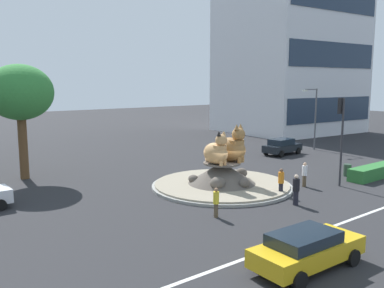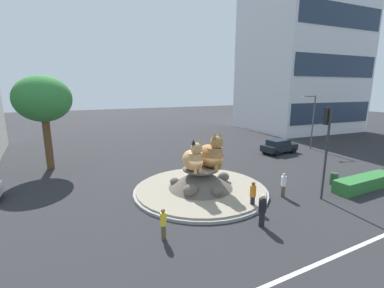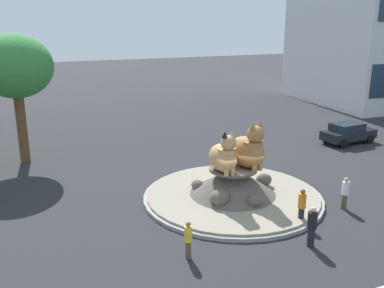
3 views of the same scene
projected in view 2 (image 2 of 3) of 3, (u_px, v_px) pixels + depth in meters
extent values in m
plane|color=#28282B|center=(200.00, 191.00, 18.01)|extent=(160.00, 160.00, 0.00)
cube|color=silver|center=(306.00, 269.00, 10.21)|extent=(112.00, 0.20, 0.01)
cylinder|color=gray|center=(201.00, 190.00, 17.99)|extent=(9.26, 9.26, 0.18)
cylinder|color=gray|center=(201.00, 188.00, 17.96)|extent=(8.89, 8.89, 0.11)
cone|color=#564F47|center=(201.00, 178.00, 17.80)|extent=(4.46, 4.46, 1.40)
cylinder|color=#564F47|center=(201.00, 169.00, 17.67)|extent=(2.45, 2.45, 0.12)
ellipsoid|color=#564F47|center=(223.00, 177.00, 18.96)|extent=(0.88, 0.76, 0.70)
ellipsoid|color=#564F47|center=(201.00, 176.00, 19.38)|extent=(0.68, 0.56, 0.54)
ellipsoid|color=#564F47|center=(175.00, 182.00, 18.29)|extent=(0.67, 0.73, 0.54)
ellipsoid|color=#564F47|center=(191.00, 190.00, 16.38)|extent=(0.99, 0.96, 0.79)
ellipsoid|color=#564F47|center=(218.00, 192.00, 16.33)|extent=(0.80, 0.62, 0.64)
ellipsoid|color=tan|center=(193.00, 160.00, 17.07)|extent=(1.26, 1.93, 1.38)
cylinder|color=tan|center=(195.00, 159.00, 16.71)|extent=(0.92, 0.92, 0.86)
sphere|color=tan|center=(196.00, 148.00, 16.43)|extent=(0.76, 0.76, 0.76)
torus|color=tan|center=(191.00, 165.00, 18.00)|extent=(0.79, 0.79, 0.17)
cone|color=tan|center=(199.00, 141.00, 16.44)|extent=(0.32, 0.32, 0.31)
cone|color=black|center=(194.00, 142.00, 16.25)|extent=(0.32, 0.32, 0.31)
cylinder|color=tan|center=(200.00, 170.00, 16.66)|extent=(0.24, 0.24, 0.34)
cylinder|color=tan|center=(196.00, 171.00, 16.51)|extent=(0.24, 0.24, 0.34)
ellipsoid|color=#9E703D|center=(210.00, 156.00, 17.73)|extent=(1.90, 2.47, 1.59)
cylinder|color=#9E703D|center=(215.00, 155.00, 17.37)|extent=(1.26, 1.26, 1.00)
sphere|color=#9E703D|center=(217.00, 142.00, 17.07)|extent=(0.88, 0.88, 0.88)
torus|color=#9E703D|center=(205.00, 161.00, 18.76)|extent=(1.23, 1.23, 0.20)
cone|color=#9E703D|center=(219.00, 134.00, 17.12)|extent=(0.44, 0.44, 0.36)
cone|color=#9E703D|center=(214.00, 135.00, 16.81)|extent=(0.44, 0.44, 0.36)
cylinder|color=#9E703D|center=(220.00, 166.00, 17.39)|extent=(0.28, 0.28, 0.40)
cylinder|color=#9E703D|center=(216.00, 167.00, 17.15)|extent=(0.28, 0.28, 0.40)
cylinder|color=#2D2D33|center=(326.00, 155.00, 16.13)|extent=(0.14, 0.14, 5.89)
cube|color=black|center=(327.00, 116.00, 15.81)|extent=(0.33, 0.25, 1.05)
sphere|color=#360606|center=(326.00, 111.00, 15.81)|extent=(0.18, 0.18, 0.18)
sphere|color=#392706|center=(326.00, 116.00, 15.88)|extent=(0.18, 0.18, 0.18)
sphere|color=green|center=(325.00, 121.00, 15.95)|extent=(0.18, 0.18, 0.18)
cube|color=silver|center=(303.00, 27.00, 43.05)|extent=(17.99, 16.03, 34.46)
cube|color=#233347|center=(332.00, 113.00, 39.19)|extent=(15.86, 1.31, 3.13)
cube|color=#233347|center=(337.00, 66.00, 37.75)|extent=(15.86, 1.31, 3.13)
cube|color=#233347|center=(343.00, 15.00, 36.31)|extent=(15.86, 1.31, 3.13)
cube|color=#2D7033|center=(365.00, 183.00, 18.37)|extent=(5.56, 1.20, 0.90)
cylinder|color=brown|center=(48.00, 145.00, 22.65)|extent=(0.62, 0.62, 4.36)
ellipsoid|color=#337F38|center=(43.00, 99.00, 21.81)|extent=(4.61, 4.61, 3.92)
cylinder|color=#4C4C51|center=(313.00, 123.00, 30.11)|extent=(0.16, 0.16, 6.29)
cylinder|color=#4C4C51|center=(310.00, 96.00, 29.27)|extent=(1.52, 0.39, 0.10)
cube|color=silver|center=(304.00, 97.00, 29.09)|extent=(0.50, 0.24, 0.16)
cylinder|color=black|center=(252.00, 202.00, 15.30)|extent=(0.27, 0.27, 0.78)
cylinder|color=orange|center=(253.00, 191.00, 15.14)|extent=(0.36, 0.36, 0.68)
sphere|color=brown|center=(253.00, 184.00, 15.05)|extent=(0.22, 0.22, 0.22)
cylinder|color=black|center=(262.00, 219.00, 13.32)|extent=(0.30, 0.30, 0.82)
cylinder|color=black|center=(263.00, 205.00, 13.16)|extent=(0.39, 0.39, 0.71)
sphere|color=beige|center=(263.00, 197.00, 13.06)|extent=(0.23, 0.23, 0.23)
cylinder|color=brown|center=(164.00, 232.00, 12.18)|extent=(0.23, 0.23, 0.72)
cylinder|color=yellow|center=(163.00, 219.00, 12.04)|extent=(0.30, 0.30, 0.63)
sphere|color=#936B4C|center=(163.00, 211.00, 11.95)|extent=(0.21, 0.21, 0.21)
cylinder|color=brown|center=(283.00, 191.00, 16.98)|extent=(0.25, 0.25, 0.76)
cylinder|color=silver|center=(284.00, 181.00, 16.83)|extent=(0.34, 0.34, 0.66)
sphere|color=tan|center=(284.00, 175.00, 16.74)|extent=(0.22, 0.22, 0.22)
cube|color=black|center=(279.00, 147.00, 28.53)|extent=(4.25, 2.04, 0.66)
cube|color=#19232D|center=(278.00, 142.00, 28.30)|extent=(2.42, 1.71, 0.56)
cylinder|color=black|center=(281.00, 147.00, 30.02)|extent=(0.65, 0.26, 0.64)
cylinder|color=black|center=(294.00, 150.00, 28.53)|extent=(0.65, 0.26, 0.64)
cylinder|color=black|center=(264.00, 150.00, 28.67)|extent=(0.65, 0.26, 0.64)
cylinder|color=black|center=(277.00, 154.00, 27.19)|extent=(0.65, 0.26, 0.64)
cylinder|color=#2D4233|center=(334.00, 179.00, 19.18)|extent=(0.56, 0.56, 0.90)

